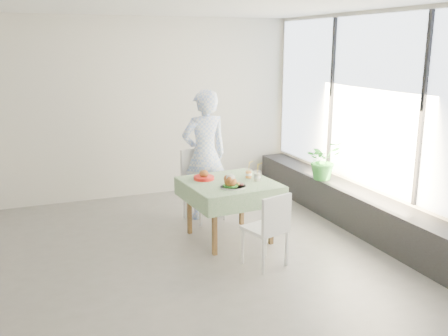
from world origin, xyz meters
name	(u,v)px	position (x,y,z in m)	size (l,w,h in m)	color
floor	(149,258)	(0.00, 0.00, 0.00)	(6.00, 6.00, 0.00)	#63615D
ceiling	(139,1)	(0.00, 0.00, 2.80)	(6.00, 6.00, 0.00)	white
wall_back	(108,110)	(0.00, 2.50, 1.40)	(6.00, 0.02, 2.80)	silver
wall_front	(235,205)	(0.00, -2.50, 1.40)	(6.00, 0.02, 2.80)	silver
wall_right	(373,122)	(3.00, 0.00, 1.40)	(0.02, 5.00, 2.80)	silver
window_pane	(372,103)	(2.97, 0.00, 1.65)	(0.01, 4.80, 2.18)	#D1E0F9
window_ledge	(354,208)	(2.80, 0.00, 0.25)	(0.40, 4.80, 0.50)	black
cafe_table	(229,203)	(1.08, 0.21, 0.46)	(1.12, 1.12, 0.74)	brown
chair_far	(203,198)	(1.02, 1.02, 0.30)	(0.57, 0.57, 0.98)	white
chair_near	(265,243)	(1.15, -0.66, 0.26)	(0.49, 0.49, 0.84)	white
diner	(205,155)	(1.07, 1.09, 0.90)	(0.65, 0.43, 1.80)	#99B6F5
main_dish	(232,183)	(1.00, -0.05, 0.80)	(0.32, 0.32, 0.16)	white
juice_cup_orange	(249,174)	(1.37, 0.28, 0.80)	(0.09, 0.09, 0.25)	white
juice_cup_lemonade	(257,176)	(1.41, 0.12, 0.80)	(0.09, 0.09, 0.26)	white
second_dish	(204,177)	(0.82, 0.42, 0.78)	(0.26, 0.26, 0.12)	red
potted_plant	(323,160)	(2.70, 0.65, 0.78)	(0.50, 0.44, 0.56)	#297B2E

